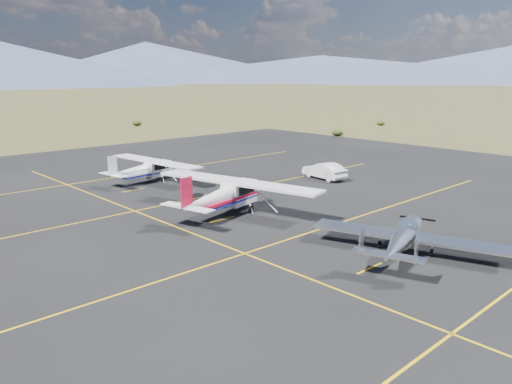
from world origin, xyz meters
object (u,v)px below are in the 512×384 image
aircraft_low_wing (404,236)px  aircraft_plain (146,169)px  sedan (324,171)px  aircraft_cessna (226,194)px

aircraft_low_wing → aircraft_plain: size_ratio=0.94×
sedan → aircraft_plain: bearing=-29.9°
aircraft_cessna → sedan: bearing=-1.3°
aircraft_low_wing → aircraft_plain: 24.04m
aircraft_plain → aircraft_cessna: bearing=-102.7°
aircraft_low_wing → aircraft_cessna: size_ratio=0.80×
aircraft_plain → sedan: (12.06, -9.31, -0.45)m
aircraft_low_wing → aircraft_cessna: (-1.72, 11.87, 0.36)m
aircraft_plain → sedan: size_ratio=2.42×
aircraft_low_wing → sedan: (11.73, 14.73, -0.31)m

